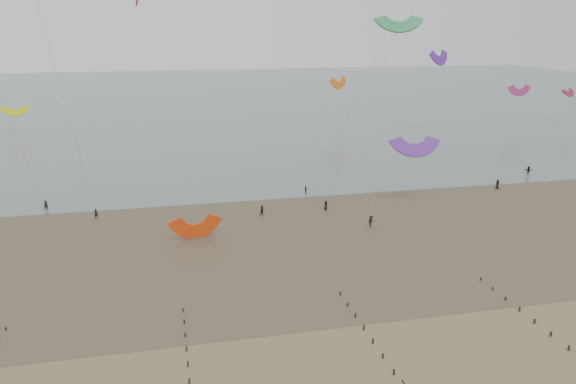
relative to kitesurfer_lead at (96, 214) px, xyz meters
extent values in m
plane|color=brown|center=(26.51, -46.25, -0.81)|extent=(500.00, 500.00, 0.00)
plane|color=#475654|center=(26.51, 153.75, -0.78)|extent=(500.00, 500.00, 0.00)
plane|color=#473A28|center=(26.51, -11.25, -0.80)|extent=(500.00, 500.00, 0.00)
ellipsoid|color=slate|center=(8.51, -24.25, -0.81)|extent=(23.60, 14.36, 0.01)
ellipsoid|color=slate|center=(38.51, -8.25, -0.81)|extent=(33.64, 18.32, 0.01)
ellipsoid|color=slate|center=(71.51, -16.25, -0.81)|extent=(19.65, 13.67, 0.01)
cube|color=black|center=(-5.49, -34.25, -0.64)|extent=(0.16, 0.16, 0.45)
cube|color=black|center=(12.51, -47.41, -0.57)|extent=(0.16, 0.16, 0.59)
cube|color=black|center=(12.51, -44.78, -0.58)|extent=(0.16, 0.16, 0.57)
cube|color=black|center=(12.51, -42.15, -0.59)|extent=(0.16, 0.16, 0.54)
cube|color=black|center=(12.51, -39.52, -0.61)|extent=(0.16, 0.16, 0.51)
cube|color=black|center=(12.51, -36.88, -0.62)|extent=(0.16, 0.16, 0.48)
cube|color=black|center=(12.51, -34.25, -0.64)|extent=(0.16, 0.16, 0.45)
cube|color=black|center=(30.51, -50.04, -0.55)|extent=(0.16, 0.16, 0.62)
cube|color=black|center=(30.51, -47.41, -0.57)|extent=(0.16, 0.16, 0.59)
cube|color=black|center=(30.51, -44.78, -0.58)|extent=(0.16, 0.16, 0.57)
cube|color=black|center=(30.51, -42.15, -0.59)|extent=(0.16, 0.16, 0.54)
cube|color=black|center=(30.51, -39.52, -0.61)|extent=(0.16, 0.16, 0.51)
cube|color=black|center=(30.51, -36.88, -0.62)|extent=(0.16, 0.16, 0.48)
cube|color=black|center=(30.51, -34.25, -0.64)|extent=(0.16, 0.16, 0.45)
cube|color=black|center=(48.51, -50.04, -0.55)|extent=(0.16, 0.16, 0.62)
cube|color=black|center=(48.51, -47.41, -0.57)|extent=(0.16, 0.16, 0.59)
cube|color=black|center=(48.51, -44.78, -0.58)|extent=(0.16, 0.16, 0.57)
cube|color=black|center=(48.51, -42.15, -0.59)|extent=(0.16, 0.16, 0.54)
cube|color=black|center=(48.51, -39.52, -0.61)|extent=(0.16, 0.16, 0.51)
cube|color=black|center=(48.51, -36.88, -0.62)|extent=(0.16, 0.16, 0.48)
cube|color=black|center=(48.51, -34.25, -0.64)|extent=(0.16, 0.16, 0.45)
imported|color=black|center=(0.00, 0.00, 0.00)|extent=(0.61, 0.41, 1.63)
imported|color=black|center=(-8.67, 6.06, 0.11)|extent=(0.75, 0.57, 1.85)
imported|color=black|center=(85.20, 9.21, 0.11)|extent=(1.79, 1.11, 1.85)
imported|color=black|center=(26.54, -4.48, 0.07)|extent=(1.04, 0.93, 1.76)
imported|color=black|center=(37.55, -3.77, -0.02)|extent=(0.75, 0.91, 1.59)
imported|color=black|center=(36.47, 5.73, -0.03)|extent=(0.51, 0.97, 1.58)
imported|color=black|center=(42.08, -13.23, 0.08)|extent=(1.31, 1.04, 1.78)
imported|color=black|center=(73.09, 1.33, 0.08)|extent=(0.80, 1.00, 1.79)
camera|label=1|loc=(11.85, -90.48, 29.40)|focal=35.00mm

